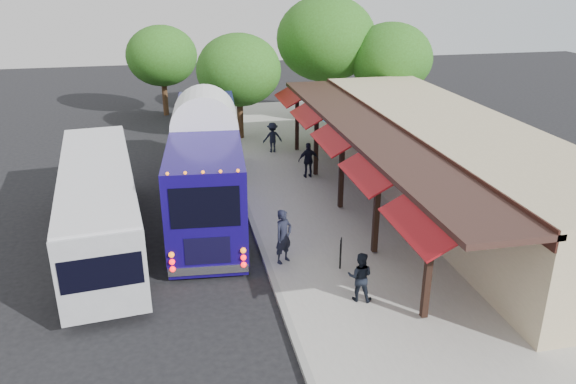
{
  "coord_description": "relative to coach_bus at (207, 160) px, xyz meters",
  "views": [
    {
      "loc": [
        -2.72,
        -16.26,
        9.3
      ],
      "look_at": [
        1.2,
        2.16,
        1.8
      ],
      "focal_mm": 35.0,
      "sensor_mm": 36.0,
      "label": 1
    }
  ],
  "objects": [
    {
      "name": "city_bus",
      "position": [
        -3.99,
        -2.62,
        -0.47
      ],
      "size": [
        3.57,
        11.22,
        2.96
      ],
      "rotation": [
        0.0,
        0.0,
        0.11
      ],
      "color": "#9A9CA2",
      "rests_on": "ground"
    },
    {
      "name": "ped_a",
      "position": [
        2.05,
        -5.51,
        -1.02
      ],
      "size": [
        0.82,
        0.75,
        1.87
      ],
      "primitive_type": "imported",
      "rotation": [
        0.0,
        0.0,
        0.59
      ],
      "color": "black",
      "rests_on": "sidewalk"
    },
    {
      "name": "ped_d",
      "position": [
        3.92,
        6.56,
        -1.15
      ],
      "size": [
        1.08,
        0.67,
        1.61
      ],
      "primitive_type": "imported",
      "rotation": [
        0.0,
        0.0,
        3.22
      ],
      "color": "black",
      "rests_on": "sidewalk"
    },
    {
      "name": "ped_c",
      "position": [
        4.85,
        2.32,
        -1.12
      ],
      "size": [
        0.99,
        0.43,
        1.68
      ],
      "primitive_type": "imported",
      "rotation": [
        0.0,
        0.0,
        3.16
      ],
      "color": "black",
      "rests_on": "sidewalk"
    },
    {
      "name": "sign_board",
      "position": [
        3.76,
        -6.35,
        -1.26
      ],
      "size": [
        0.21,
        0.45,
        1.02
      ],
      "rotation": [
        0.0,
        0.0,
        -0.37
      ],
      "color": "black",
      "rests_on": "sidewalk"
    },
    {
      "name": "ped_b",
      "position": [
        3.78,
        -8.25,
        -1.19
      ],
      "size": [
        0.92,
        0.83,
        1.54
      ],
      "primitive_type": "imported",
      "rotation": [
        0.0,
        0.0,
        2.74
      ],
      "color": "black",
      "rests_on": "sidewalk"
    },
    {
      "name": "tree_right",
      "position": [
        11.99,
        10.6,
        2.17
      ],
      "size": [
        5.01,
        5.01,
        6.42
      ],
      "color": "#382314",
      "rests_on": "ground"
    },
    {
      "name": "tree_far",
      "position": [
        -1.59,
        16.74,
        1.86
      ],
      "size": [
        4.65,
        4.65,
        5.96
      ],
      "color": "#382314",
      "rests_on": "ground"
    },
    {
      "name": "curb",
      "position": [
        1.5,
        -1.57,
        -2.03
      ],
      "size": [
        0.2,
        40.0,
        0.16
      ],
      "primitive_type": "cube",
      "color": "gray",
      "rests_on": "ground"
    },
    {
      "name": "coach_bus",
      "position": [
        0.0,
        0.0,
        0.0
      ],
      "size": [
        3.56,
        12.41,
        3.92
      ],
      "rotation": [
        0.0,
        0.0,
        -0.08
      ],
      "color": "#140862",
      "rests_on": "ground"
    },
    {
      "name": "station_shelter",
      "position": [
        9.83,
        -1.57,
        -0.26
      ],
      "size": [
        8.15,
        20.0,
        3.6
      ],
      "color": "tan",
      "rests_on": "ground"
    },
    {
      "name": "tree_mid",
      "position": [
        8.49,
        12.7,
        3.16
      ],
      "size": [
        6.17,
        6.17,
        7.9
      ],
      "color": "#382314",
      "rests_on": "ground"
    },
    {
      "name": "ground",
      "position": [
        1.45,
        -5.57,
        -2.11
      ],
      "size": [
        90.0,
        90.0,
        0.0
      ],
      "primitive_type": "plane",
      "color": "black",
      "rests_on": "ground"
    },
    {
      "name": "sidewalk",
      "position": [
        6.45,
        -1.57,
        -2.03
      ],
      "size": [
        10.0,
        40.0,
        0.15
      ],
      "primitive_type": "cube",
      "color": "#9E9B93",
      "rests_on": "ground"
    },
    {
      "name": "tree_left",
      "position": [
        2.61,
        9.65,
        1.94
      ],
      "size": [
        4.74,
        4.74,
        6.07
      ],
      "color": "#382314",
      "rests_on": "ground"
    }
  ]
}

